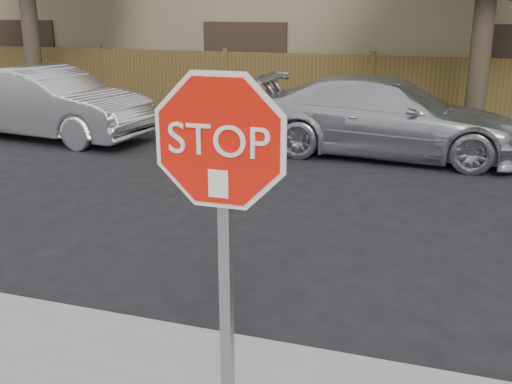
% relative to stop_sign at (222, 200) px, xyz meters
% --- Properties ---
extents(ground, '(90.00, 90.00, 0.00)m').
position_rel_stop_sign_xyz_m(ground, '(-0.92, 1.48, -1.83)').
color(ground, black).
rests_on(ground, ground).
extents(far_curb, '(70.00, 0.30, 0.15)m').
position_rel_stop_sign_xyz_m(far_curb, '(-0.92, 9.63, -1.75)').
color(far_curb, gray).
rests_on(far_curb, ground).
extents(grass_strip, '(70.00, 3.00, 0.12)m').
position_rel_stop_sign_xyz_m(grass_strip, '(-0.92, 11.28, -1.77)').
color(grass_strip, '#1E4714').
rests_on(grass_strip, ground).
extents(fence, '(70.00, 0.12, 1.60)m').
position_rel_stop_sign_xyz_m(fence, '(-0.92, 12.88, -1.03)').
color(fence, brown).
rests_on(fence, ground).
extents(stop_sign, '(1.01, 0.13, 2.55)m').
position_rel_stop_sign_xyz_m(stop_sign, '(0.00, 0.00, 0.00)').
color(stop_sign, gray).
rests_on(stop_sign, sidewalk_near).
extents(sedan_left, '(4.86, 2.15, 1.55)m').
position_rel_stop_sign_xyz_m(sedan_left, '(-7.26, 8.14, -1.05)').
color(sedan_left, silver).
rests_on(sedan_left, ground).
extents(sedan_right, '(5.28, 2.32, 1.51)m').
position_rel_stop_sign_xyz_m(sedan_right, '(-0.08, 8.86, -1.07)').
color(sedan_right, silver).
rests_on(sedan_right, ground).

